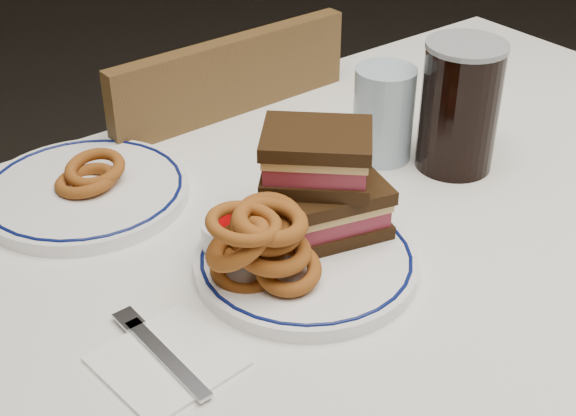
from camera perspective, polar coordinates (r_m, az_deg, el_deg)
dining_table at (r=1.02m, az=7.31°, el=-6.15°), size 1.27×0.87×0.75m
chair_far at (r=1.43m, az=-6.03°, el=-1.75°), size 0.41×0.41×0.86m
main_plate at (r=0.87m, az=1.29°, el=-3.80°), size 0.24×0.24×0.02m
reuben_sandwich at (r=0.88m, az=2.54°, el=1.87°), size 0.15×0.15×0.12m
onion_rings_main at (r=0.82m, az=-1.97°, el=-2.44°), size 0.12×0.11×0.10m
ketchup_ramekin at (r=0.87m, az=-4.34°, el=-1.83°), size 0.06×0.06×0.03m
beer_mug at (r=1.06m, az=12.22°, el=7.22°), size 0.15×0.10×0.17m
water_glass at (r=1.07m, az=6.80°, el=6.66°), size 0.08×0.08×0.13m
far_plate at (r=1.02m, az=-14.22°, el=1.18°), size 0.26×0.26×0.02m
onion_rings_far at (r=1.02m, az=-13.88°, el=2.32°), size 0.09×0.08×0.04m
napkin_fork at (r=0.78m, az=-8.71°, el=-10.56°), size 0.13×0.15×0.01m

